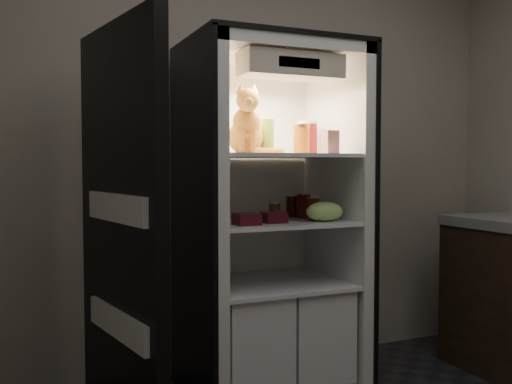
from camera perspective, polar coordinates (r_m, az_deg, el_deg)
room_shell at (r=1.95m, az=19.06°, el=14.06°), size 3.60×3.60×3.60m
refrigerator at (r=3.10m, az=1.17°, el=-5.44°), size 0.90×0.72×1.88m
fridge_door at (r=2.57m, az=-13.38°, el=-4.47°), size 0.22×0.87×1.85m
tabby_cat at (r=2.97m, az=-0.98°, el=6.38°), size 0.29×0.35×0.35m
parmesan_shaker at (r=3.04m, az=1.14°, el=5.55°), size 0.07×0.07×0.18m
mayo_tub at (r=3.13m, az=0.95°, el=4.93°), size 0.09×0.09×0.13m
salsa_jar at (r=3.05m, az=4.55°, el=5.26°), size 0.09×0.09×0.15m
pepper_jar at (r=3.22m, az=5.18°, el=5.40°), size 0.11×0.11×0.19m
cream_carton at (r=2.95m, az=7.43°, el=4.97°), size 0.07×0.07×0.12m
soda_can_a at (r=3.24m, az=3.59°, el=-1.40°), size 0.07×0.07×0.12m
soda_can_b at (r=3.17m, az=4.81°, el=-1.36°), size 0.07×0.07×0.13m
soda_can_c at (r=3.06m, az=5.77°, el=-1.65°), size 0.06×0.06×0.12m
condiment_jar at (r=3.14m, az=1.88°, el=-1.80°), size 0.07×0.07×0.09m
grape_bag at (r=2.98m, az=6.86°, el=-1.94°), size 0.20×0.15×0.10m
berry_box_left at (r=2.77m, az=-0.92°, el=-2.73°), size 0.11×0.11×0.06m
berry_box_right at (r=2.88m, az=1.78°, el=-2.56°), size 0.11×0.11×0.05m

